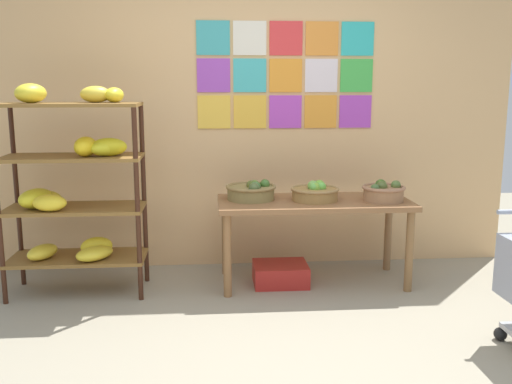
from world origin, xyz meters
The scene contains 8 objects.
ground centered at (0.00, 0.00, 0.00)m, with size 9.55×9.55×0.00m, color gray.
back_wall_with_art centered at (0.01, 1.80, 1.34)m, with size 4.44×0.07×2.66m.
banana_shelf_unit centered at (-1.34, 1.17, 0.85)m, with size 0.99×0.51×1.54m.
display_table centered at (0.45, 1.26, 0.58)m, with size 1.48×0.63×0.66m.
fruit_basket_centre centered at (-0.03, 1.32, 0.73)m, with size 0.39×0.39×0.16m.
fruit_basket_back_left centered at (0.45, 1.26, 0.72)m, with size 0.37×0.37×0.15m.
fruit_basket_back_right centered at (0.97, 1.19, 0.73)m, with size 0.33×0.33×0.16m.
produce_crate_under_table centered at (0.19, 1.24, 0.08)m, with size 0.42×0.34×0.16m, color #AF251F.
Camera 1 is at (-0.34, -2.94, 1.52)m, focal length 39.55 mm.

